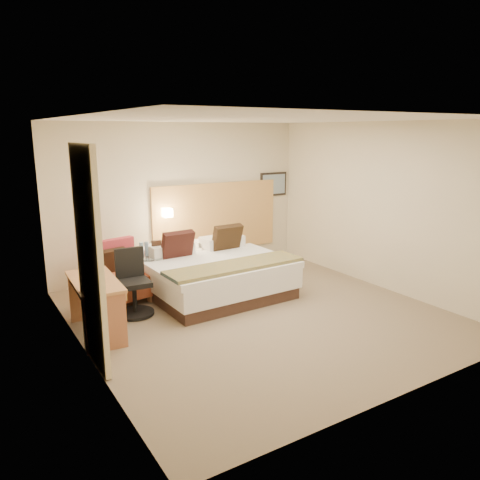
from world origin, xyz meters
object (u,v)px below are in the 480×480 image
bed (212,273)px  side_table (150,272)px  desk_chair (133,288)px  desk (97,291)px  lounge_chair (117,278)px

bed → side_table: size_ratio=3.50×
side_table → desk_chair: 0.89m
desk → desk_chair: bearing=33.4°
lounge_chair → side_table: bearing=7.0°
bed → desk_chair: (-1.38, -0.22, 0.05)m
side_table → bed: bearing=-30.0°
lounge_chair → desk_chair: bearing=-87.3°
lounge_chair → bed: bearing=-16.7°
desk → lounge_chair: bearing=61.1°
bed → lounge_chair: size_ratio=2.15×
lounge_chair → desk: lounge_chair is taller
bed → lounge_chair: 1.47m
lounge_chair → desk: size_ratio=0.84×
side_table → desk: size_ratio=0.52×
bed → lounge_chair: bearing=163.3°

